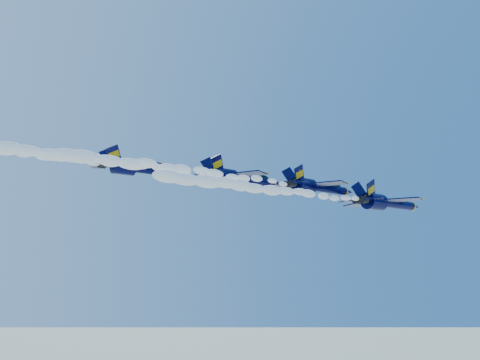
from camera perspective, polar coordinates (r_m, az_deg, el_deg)
jet_lead at (r=92.48m, az=17.45°, el=-2.65°), size 19.99×16.40×7.43m
smoke_trail_jet_lead at (r=70.29m, az=4.20°, el=-1.22°), size 40.95×2.07×1.86m
jet_second at (r=88.53m, az=9.43°, el=-0.85°), size 18.54×15.21×6.89m
smoke_trail_jet_second at (r=70.09m, az=-6.20°, el=1.15°), size 40.95×1.92×1.73m
jet_third at (r=90.75m, az=0.07°, el=0.24°), size 20.02×16.42×7.44m
smoke_trail_jet_third at (r=76.15m, az=-17.17°, el=2.38°), size 40.95×2.07×1.86m
jet_fourth at (r=90.26m, az=-11.86°, el=1.37°), size 19.08×15.65×7.09m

